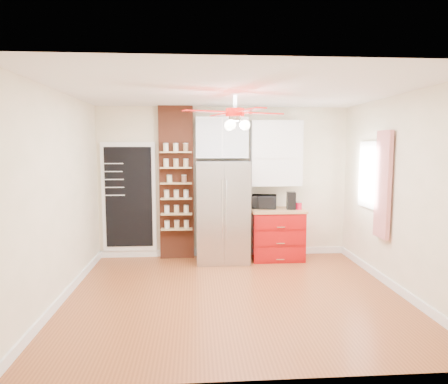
{
  "coord_description": "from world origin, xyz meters",
  "views": [
    {
      "loc": [
        -0.52,
        -5.18,
        1.99
      ],
      "look_at": [
        -0.08,
        0.9,
        1.3
      ],
      "focal_mm": 32.0,
      "sensor_mm": 36.0,
      "label": 1
    }
  ],
  "objects": [
    {
      "name": "coffee_maker",
      "position": [
        1.16,
        1.64,
        1.05
      ],
      "size": [
        0.17,
        0.2,
        0.3
      ],
      "primitive_type": "cube",
      "rotation": [
        0.0,
        0.0,
        -0.12
      ],
      "color": "black",
      "rests_on": "red_cabinet"
    },
    {
      "name": "floor",
      "position": [
        0.0,
        0.0,
        0.0
      ],
      "size": [
        4.5,
        4.5,
        0.0
      ],
      "primitive_type": "plane",
      "color": "brown",
      "rests_on": "ground"
    },
    {
      "name": "wall_right",
      "position": [
        2.25,
        0.0,
        1.35
      ],
      "size": [
        0.02,
        4.0,
        2.7
      ],
      "primitive_type": "cube",
      "color": "#FBEBCA",
      "rests_on": "floor"
    },
    {
      "name": "upper_glass_cabinet",
      "position": [
        -0.05,
        1.82,
        2.15
      ],
      "size": [
        0.9,
        0.35,
        0.7
      ],
      "primitive_type": "cube",
      "color": "white",
      "rests_on": "wall_back"
    },
    {
      "name": "brick_pillar",
      "position": [
        -0.85,
        1.92,
        1.35
      ],
      "size": [
        0.6,
        0.16,
        2.7
      ],
      "primitive_type": "cube",
      "color": "brown",
      "rests_on": "floor"
    },
    {
      "name": "window",
      "position": [
        2.23,
        0.9,
        1.55
      ],
      "size": [
        0.04,
        0.75,
        1.05
      ],
      "primitive_type": "cube",
      "color": "white",
      "rests_on": "wall_right"
    },
    {
      "name": "curtain",
      "position": [
        2.18,
        0.35,
        1.45
      ],
      "size": [
        0.06,
        0.4,
        1.55
      ],
      "primitive_type": "cube",
      "color": "red",
      "rests_on": "wall_right"
    },
    {
      "name": "red_cabinet",
      "position": [
        0.92,
        1.68,
        0.45
      ],
      "size": [
        0.94,
        0.64,
        0.9
      ],
      "color": "#9E0A0B",
      "rests_on": "floor"
    },
    {
      "name": "ceiling_fan",
      "position": [
        0.0,
        0.0,
        2.42
      ],
      "size": [
        1.4,
        1.4,
        0.44
      ],
      "color": "silver",
      "rests_on": "ceiling"
    },
    {
      "name": "fridge",
      "position": [
        -0.05,
        1.63,
        0.88
      ],
      "size": [
        0.9,
        0.7,
        1.75
      ],
      "primitive_type": "cube",
      "color": "#AFB0B4",
      "rests_on": "floor"
    },
    {
      "name": "pantry_jar_beans",
      "position": [
        -0.71,
        1.76,
        1.43
      ],
      "size": [
        0.11,
        0.11,
        0.12
      ],
      "primitive_type": "cylinder",
      "rotation": [
        0.0,
        0.0,
        0.28
      ],
      "color": "brown",
      "rests_on": "brick_pillar"
    },
    {
      "name": "canister_left",
      "position": [
        1.28,
        1.59,
        0.96
      ],
      "size": [
        0.13,
        0.13,
        0.12
      ],
      "primitive_type": "cylinder",
      "rotation": [
        0.0,
        0.0,
        -0.32
      ],
      "color": "#BA0A24",
      "rests_on": "red_cabinet"
    },
    {
      "name": "upper_shelf_unit",
      "position": [
        0.92,
        1.85,
        1.88
      ],
      "size": [
        0.9,
        0.3,
        1.15
      ],
      "primitive_type": "cube",
      "color": "white",
      "rests_on": "wall_back"
    },
    {
      "name": "chalkboard",
      "position": [
        -1.7,
        1.96,
        1.1
      ],
      "size": [
        0.95,
        0.05,
        1.95
      ],
      "color": "white",
      "rests_on": "wall_back"
    },
    {
      "name": "ceiling",
      "position": [
        0.0,
        0.0,
        2.7
      ],
      "size": [
        4.5,
        4.5,
        0.0
      ],
      "primitive_type": "plane",
      "color": "white",
      "rests_on": "wall_back"
    },
    {
      "name": "toaster_oven",
      "position": [
        0.7,
        1.77,
        1.02
      ],
      "size": [
        0.49,
        0.37,
        0.24
      ],
      "primitive_type": "imported",
      "rotation": [
        0.0,
        0.0,
        -0.2
      ],
      "color": "black",
      "rests_on": "red_cabinet"
    },
    {
      "name": "pantry_jar_oats",
      "position": [
        -0.97,
        1.8,
        1.43
      ],
      "size": [
        0.12,
        0.12,
        0.12
      ],
      "primitive_type": "cylinder",
      "rotation": [
        0.0,
        0.0,
        -0.25
      ],
      "color": "beige",
      "rests_on": "brick_pillar"
    },
    {
      "name": "canister_right",
      "position": [
        1.29,
        1.69,
        0.96
      ],
      "size": [
        0.1,
        0.1,
        0.12
      ],
      "primitive_type": "cylinder",
      "rotation": [
        0.0,
        0.0,
        0.09
      ],
      "color": "#B0092C",
      "rests_on": "red_cabinet"
    },
    {
      "name": "wall_left",
      "position": [
        -2.25,
        0.0,
        1.35
      ],
      "size": [
        0.02,
        4.0,
        2.7
      ],
      "primitive_type": "cube",
      "color": "#FBEBCA",
      "rests_on": "floor"
    },
    {
      "name": "wall_front",
      "position": [
        0.0,
        -2.0,
        1.35
      ],
      "size": [
        4.5,
        0.02,
        2.7
      ],
      "primitive_type": "cube",
      "color": "#FBEBCA",
      "rests_on": "floor"
    },
    {
      "name": "wall_back",
      "position": [
        0.0,
        2.0,
        1.35
      ],
      "size": [
        4.5,
        0.02,
        2.7
      ],
      "primitive_type": "cube",
      "color": "#FBEBCA",
      "rests_on": "floor"
    }
  ]
}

